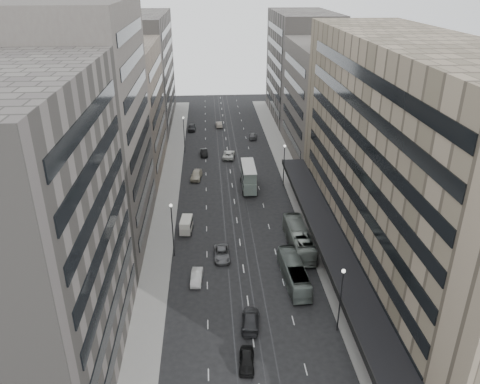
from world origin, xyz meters
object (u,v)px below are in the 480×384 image
object	(u,v)px
bus_near	(294,273)
panel_van	(186,225)
double_decker	(249,176)
sedan_1	(197,277)
sedan_2	(222,254)
bus_far	(299,239)
sedan_0	(247,361)

from	to	relation	value
bus_near	panel_van	size ratio (longest dim) A/B	2.70
double_decker	sedan_1	xyz separation A→B (m)	(-9.37, -28.80, -1.85)
sedan_1	sedan_2	world-z (taller)	sedan_2
bus_near	panel_van	distance (m)	20.32
bus_far	sedan_1	size ratio (longest dim) A/B	2.90
bus_near	double_decker	xyz separation A→B (m)	(-3.36, 29.86, 1.07)
sedan_0	panel_van	bearing A→B (deg)	109.01
panel_van	sedan_0	xyz separation A→B (m)	(7.13, -28.25, -0.61)
sedan_0	bus_near	bearing A→B (deg)	67.10
double_decker	sedan_2	xyz separation A→B (m)	(-5.86, -23.41, -1.85)
sedan_2	bus_far	bearing A→B (deg)	8.31
double_decker	panel_van	bearing A→B (deg)	-125.08
bus_near	bus_far	xyz separation A→B (m)	(2.13, 8.25, 0.19)
double_decker	panel_van	size ratio (longest dim) A/B	2.23
panel_van	sedan_0	size ratio (longest dim) A/B	0.98
panel_van	sedan_0	bearing A→B (deg)	-69.89
bus_far	sedan_2	distance (m)	11.53
bus_far	double_decker	xyz separation A→B (m)	(-5.49, 21.61, 0.88)
sedan_0	sedan_2	world-z (taller)	sedan_2
bus_near	panel_van	bearing A→B (deg)	-47.19
bus_far	double_decker	size ratio (longest dim) A/B	1.37
sedan_0	sedan_1	size ratio (longest dim) A/B	0.97
bus_near	sedan_2	world-z (taller)	bus_near
bus_near	sedan_2	xyz separation A→B (m)	(-9.22, 6.45, -0.78)
sedan_0	sedan_1	xyz separation A→B (m)	(-5.36, 15.07, -0.00)
sedan_2	sedan_0	bearing A→B (deg)	-85.53
sedan_1	panel_van	bearing A→B (deg)	101.84
bus_far	sedan_1	xyz separation A→B (m)	(-14.86, -7.19, -0.97)
bus_near	sedan_1	xyz separation A→B (m)	(-12.73, 1.06, -0.78)
bus_near	sedan_1	world-z (taller)	bus_near
bus_far	sedan_1	distance (m)	16.53
sedan_0	sedan_2	size ratio (longest dim) A/B	0.81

